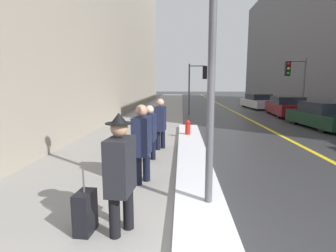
{
  "coord_description": "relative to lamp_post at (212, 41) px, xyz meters",
  "views": [
    {
      "loc": [
        -0.07,
        -2.34,
        2.05
      ],
      "look_at": [
        -0.4,
        4.0,
        1.05
      ],
      "focal_mm": 28.0,
      "sensor_mm": 36.0,
      "label": 1
    }
  ],
  "objects": [
    {
      "name": "traffic_light_near",
      "position": [
        0.75,
        14.76,
        -0.17
      ],
      "size": [
        1.31,
        0.34,
        3.51
      ],
      "rotation": [
        0.0,
        0.0,
        0.06
      ],
      "color": "#515156",
      "rests_on": "ground"
    },
    {
      "name": "pedestrian_in_glasses",
      "position": [
        -1.27,
        -0.77,
        -1.78
      ],
      "size": [
        0.36,
        0.54,
        1.69
      ],
      "rotation": [
        0.0,
        0.0,
        -1.66
      ],
      "color": "black",
      "rests_on": "ground"
    },
    {
      "name": "building_facade_left",
      "position": [
        -7.38,
        18.23,
        5.71
      ],
      "size": [
        6.0,
        36.0,
        16.83
      ],
      "color": "gray",
      "rests_on": "ground"
    },
    {
      "name": "snow_bank_curb",
      "position": [
        -0.13,
        3.01,
        -2.63
      ],
      "size": [
        0.85,
        10.82,
        0.14
      ],
      "color": "silver",
      "rests_on": "ground"
    },
    {
      "name": "road_centre_stripe",
      "position": [
        3.62,
        13.23,
        -2.7
      ],
      "size": [
        0.16,
        80.0,
        0.0
      ],
      "color": "gold",
      "rests_on": "ground"
    },
    {
      "name": "parked_car_silver",
      "position": [
        6.24,
        19.4,
        -2.11
      ],
      "size": [
        2.04,
        4.83,
        1.26
      ],
      "rotation": [
        0.0,
        0.0,
        1.64
      ],
      "color": "#B2B2B7",
      "rests_on": "ground"
    },
    {
      "name": "pedestrian_with_shoulder_bag",
      "position": [
        -1.26,
        1.13,
        -1.78
      ],
      "size": [
        0.36,
        0.76,
        1.66
      ],
      "rotation": [
        0.0,
        0.0,
        -1.66
      ],
      "color": "black",
      "rests_on": "ground"
    },
    {
      "name": "sidewalk_slab",
      "position": [
        -2.38,
        13.23,
        -2.7
      ],
      "size": [
        4.0,
        80.0,
        0.01
      ],
      "color": "gray",
      "rests_on": "ground"
    },
    {
      "name": "pedestrian_trailing",
      "position": [
        -1.3,
        2.75,
        -1.86
      ],
      "size": [
        0.33,
        0.51,
        1.52
      ],
      "rotation": [
        0.0,
        0.0,
        -1.66
      ],
      "color": "black",
      "rests_on": "ground"
    },
    {
      "name": "parked_car_maroon",
      "position": [
        6.54,
        13.8,
        -2.09
      ],
      "size": [
        2.19,
        4.81,
        1.29
      ],
      "rotation": [
        0.0,
        0.0,
        1.47
      ],
      "color": "#600F14",
      "rests_on": "ground"
    },
    {
      "name": "fire_hydrant",
      "position": [
        -0.21,
        5.94,
        -2.36
      ],
      "size": [
        0.2,
        0.2,
        0.7
      ],
      "color": "red",
      "rests_on": "ground"
    },
    {
      "name": "pedestrian_nearside",
      "position": [
        -1.12,
        4.07,
        -1.8
      ],
      "size": [
        0.35,
        0.55,
        1.63
      ],
      "rotation": [
        0.0,
        0.0,
        -1.66
      ],
      "color": "black",
      "rests_on": "ground"
    },
    {
      "name": "rolling_suitcase",
      "position": [
        -1.77,
        -0.79,
        -2.4
      ],
      "size": [
        0.25,
        0.38,
        0.95
      ],
      "rotation": [
        0.0,
        0.0,
        -1.66
      ],
      "color": "black",
      "rests_on": "ground"
    },
    {
      "name": "lamp_post",
      "position": [
        0.0,
        0.0,
        0.0
      ],
      "size": [
        0.28,
        0.28,
        4.47
      ],
      "color": "#515156",
      "rests_on": "ground"
    },
    {
      "name": "traffic_light_far",
      "position": [
        6.57,
        12.99,
        -0.07
      ],
      "size": [
        1.31,
        0.35,
        3.65
      ],
      "rotation": [
        0.0,
        0.0,
        3.22
      ],
      "color": "#515156",
      "rests_on": "ground"
    },
    {
      "name": "building_facade_right",
      "position": [
        12.62,
        20.23,
        3.89
      ],
      "size": [
        6.0,
        36.0,
        13.18
      ],
      "color": "slate",
      "rests_on": "ground"
    },
    {
      "name": "parked_car_dark_green",
      "position": [
        6.37,
        8.68,
        -2.12
      ],
      "size": [
        2.06,
        4.23,
        1.25
      ],
      "rotation": [
        0.0,
        0.0,
        1.64
      ],
      "color": "black",
      "rests_on": "ground"
    }
  ]
}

